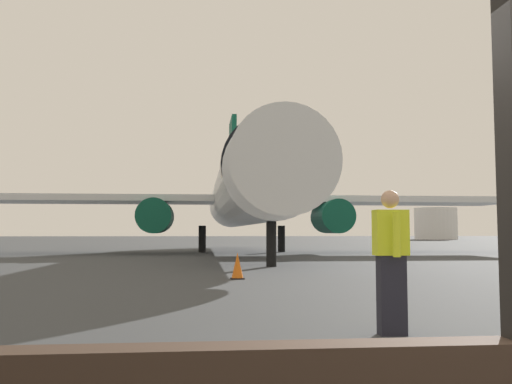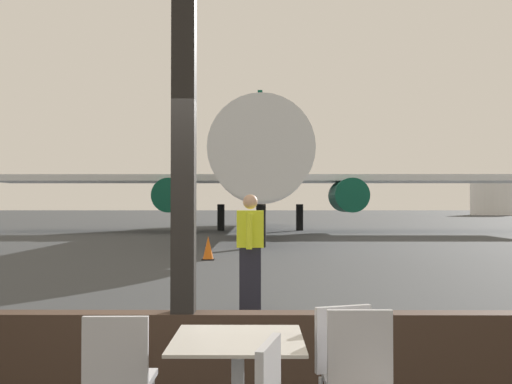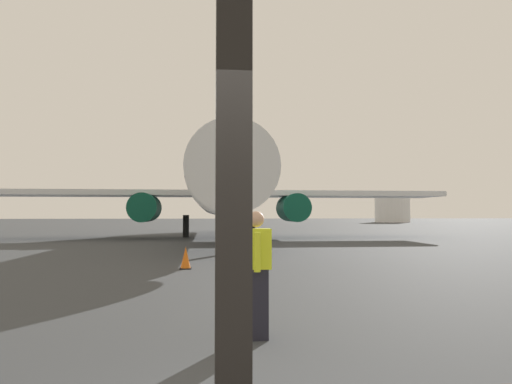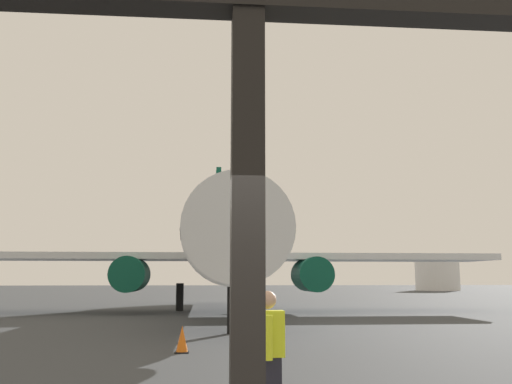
% 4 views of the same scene
% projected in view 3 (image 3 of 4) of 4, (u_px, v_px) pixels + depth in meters
% --- Properties ---
extents(ground_plane, '(220.00, 220.00, 0.00)m').
position_uv_depth(ground_plane, '(209.00, 232.00, 42.21)').
color(ground_plane, '#383A3D').
extents(window_frame, '(8.21, 0.24, 3.81)m').
position_uv_depth(window_frame, '(233.00, 279.00, 2.55)').
color(window_frame, '#38281E').
rests_on(window_frame, ground).
extents(airplane, '(31.48, 29.97, 10.19)m').
position_uv_depth(airplane, '(220.00, 189.00, 30.54)').
color(airplane, silver).
rests_on(airplane, ground).
extents(ground_crew_worker, '(0.40, 0.57, 1.74)m').
position_uv_depth(ground_crew_worker, '(256.00, 272.00, 6.21)').
color(ground_crew_worker, black).
rests_on(ground_crew_worker, ground).
extents(traffic_cone, '(0.36, 0.36, 0.69)m').
position_uv_depth(traffic_cone, '(186.00, 258.00, 14.02)').
color(traffic_cone, orange).
rests_on(traffic_cone, ground).
extents(fuel_storage_tank, '(6.67, 6.67, 5.04)m').
position_uv_depth(fuel_storage_tank, '(392.00, 209.00, 88.55)').
color(fuel_storage_tank, white).
rests_on(fuel_storage_tank, ground).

